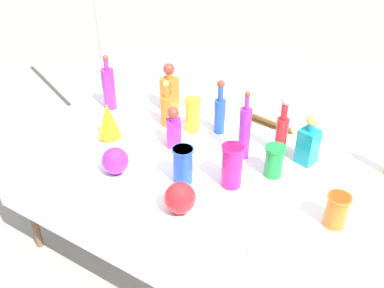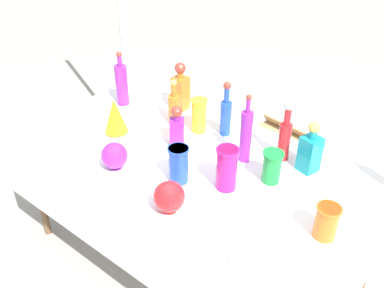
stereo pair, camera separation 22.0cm
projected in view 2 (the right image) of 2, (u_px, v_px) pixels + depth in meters
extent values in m
plane|color=#A0998C|center=(192.00, 260.00, 2.67)|extent=(40.00, 40.00, 0.00)
cube|color=white|center=(192.00, 162.00, 2.27)|extent=(2.00, 1.04, 0.03)
cube|color=white|center=(122.00, 242.00, 2.02)|extent=(2.00, 0.01, 0.38)
cylinder|color=brown|center=(38.00, 190.00, 2.67)|extent=(0.04, 0.04, 0.73)
cylinder|color=brown|center=(135.00, 135.00, 3.23)|extent=(0.04, 0.04, 0.73)
cylinder|color=brown|center=(373.00, 246.00, 2.27)|extent=(0.04, 0.04, 0.73)
cylinder|color=purple|center=(246.00, 137.00, 2.18)|extent=(0.06, 0.06, 0.28)
cylinder|color=purple|center=(248.00, 106.00, 2.09)|extent=(0.02, 0.02, 0.07)
sphere|color=maroon|center=(249.00, 97.00, 2.06)|extent=(0.03, 0.03, 0.03)
cylinder|color=purple|center=(122.00, 85.00, 2.73)|extent=(0.08, 0.08, 0.26)
cylinder|color=purple|center=(120.00, 61.00, 2.64)|extent=(0.03, 0.03, 0.07)
sphere|color=maroon|center=(119.00, 54.00, 2.62)|extent=(0.03, 0.03, 0.03)
cylinder|color=red|center=(284.00, 142.00, 2.22)|extent=(0.06, 0.06, 0.21)
cylinder|color=red|center=(288.00, 117.00, 2.14)|extent=(0.03, 0.03, 0.09)
sphere|color=#B2B2B7|center=(289.00, 105.00, 2.10)|extent=(0.05, 0.05, 0.05)
cylinder|color=blue|center=(226.00, 119.00, 2.43)|extent=(0.06, 0.06, 0.20)
cylinder|color=blue|center=(227.00, 95.00, 2.35)|extent=(0.03, 0.03, 0.09)
sphere|color=maroon|center=(227.00, 86.00, 2.32)|extent=(0.04, 0.04, 0.04)
cylinder|color=orange|center=(174.00, 110.00, 2.53)|extent=(0.07, 0.07, 0.18)
cylinder|color=orange|center=(174.00, 90.00, 2.46)|extent=(0.03, 0.03, 0.07)
sphere|color=gold|center=(174.00, 83.00, 2.44)|extent=(0.04, 0.04, 0.04)
cube|color=purple|center=(177.00, 132.00, 2.35)|extent=(0.11, 0.11, 0.15)
cylinder|color=purple|center=(177.00, 117.00, 2.30)|extent=(0.04, 0.04, 0.03)
sphere|color=maroon|center=(177.00, 112.00, 2.28)|extent=(0.06, 0.06, 0.06)
cube|color=orange|center=(181.00, 93.00, 2.69)|extent=(0.09, 0.09, 0.21)
cylinder|color=orange|center=(180.00, 74.00, 2.62)|extent=(0.04, 0.04, 0.04)
sphere|color=maroon|center=(180.00, 68.00, 2.60)|extent=(0.07, 0.07, 0.07)
cube|color=teal|center=(310.00, 154.00, 2.13)|extent=(0.11, 0.11, 0.19)
cylinder|color=teal|center=(313.00, 134.00, 2.07)|extent=(0.04, 0.04, 0.04)
sphere|color=gold|center=(314.00, 127.00, 2.05)|extent=(0.06, 0.06, 0.06)
cylinder|color=#198C38|center=(272.00, 167.00, 2.06)|extent=(0.09, 0.09, 0.17)
cylinder|color=#198C38|center=(274.00, 154.00, 2.02)|extent=(0.10, 0.10, 0.01)
cylinder|color=blue|center=(179.00, 165.00, 2.06)|extent=(0.10, 0.10, 0.19)
cylinder|color=blue|center=(178.00, 149.00, 2.01)|extent=(0.11, 0.11, 0.01)
cylinder|color=#C61972|center=(227.00, 169.00, 2.01)|extent=(0.10, 0.10, 0.22)
cylinder|color=#C61972|center=(228.00, 150.00, 1.95)|extent=(0.11, 0.11, 0.01)
cylinder|color=orange|center=(326.00, 222.00, 1.75)|extent=(0.09, 0.09, 0.15)
cylinder|color=orange|center=(329.00, 209.00, 1.71)|extent=(0.10, 0.10, 0.01)
cylinder|color=yellow|center=(199.00, 116.00, 2.45)|extent=(0.08, 0.08, 0.21)
cylinder|color=yellow|center=(199.00, 101.00, 2.40)|extent=(0.10, 0.10, 0.01)
cylinder|color=orange|center=(117.00, 131.00, 2.49)|extent=(0.08, 0.08, 0.01)
cone|color=orange|center=(115.00, 115.00, 2.44)|extent=(0.14, 0.14, 0.20)
cylinder|color=purple|center=(116.00, 167.00, 2.20)|extent=(0.06, 0.06, 0.01)
sphere|color=purple|center=(114.00, 156.00, 2.16)|extent=(0.14, 0.14, 0.14)
cylinder|color=red|center=(170.00, 210.00, 1.92)|extent=(0.06, 0.06, 0.01)
sphere|color=red|center=(169.00, 197.00, 1.88)|extent=(0.14, 0.14, 0.14)
cube|color=white|center=(236.00, 259.00, 1.66)|extent=(0.05, 0.02, 0.04)
cube|color=white|center=(235.00, 265.00, 1.63)|extent=(0.06, 0.02, 0.04)
cube|color=tan|center=(276.00, 157.00, 3.30)|extent=(0.51, 0.44, 0.36)
cube|color=tan|center=(286.00, 127.00, 3.25)|extent=(0.41, 0.13, 0.09)
cylinder|color=#333338|center=(133.00, 144.00, 3.76)|extent=(0.18, 0.18, 0.04)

